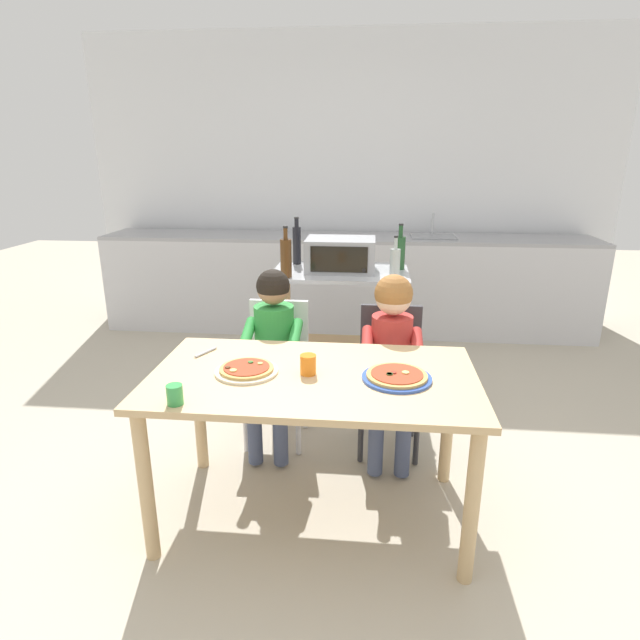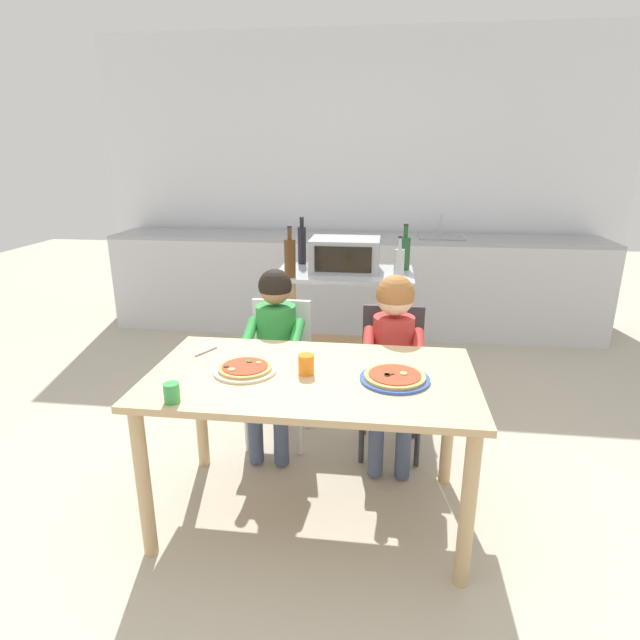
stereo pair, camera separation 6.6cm
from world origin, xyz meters
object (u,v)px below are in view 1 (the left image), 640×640
at_px(dining_chair_left, 277,361).
at_px(pizza_plate_cream, 247,370).
at_px(bottle_clear_vinegar, 286,257).
at_px(toaster_oven, 341,255).
at_px(child_in_green_shirt, 272,340).
at_px(bottle_squat_spirits, 400,252).
at_px(drinking_cup_green, 175,395).
at_px(kitchen_island_cart, 340,312).
at_px(dining_chair_right, 390,368).
at_px(serving_spoon, 206,352).
at_px(bottle_brown_beer, 297,244).
at_px(dining_table, 313,394).
at_px(bottle_dark_olive_oil, 395,262).
at_px(pizza_plate_blue_rimmed, 397,377).
at_px(child_in_red_shirt, 392,344).
at_px(drinking_cup_orange, 308,365).

distance_m(dining_chair_left, pizza_plate_cream, 0.76).
relative_size(bottle_clear_vinegar, dining_chair_left, 0.40).
bearing_deg(toaster_oven, child_in_green_shirt, -111.83).
distance_m(bottle_squat_spirits, drinking_cup_green, 2.04).
bearing_deg(kitchen_island_cart, dining_chair_right, -65.53).
bearing_deg(bottle_clear_vinegar, serving_spoon, -103.70).
distance_m(bottle_clear_vinegar, child_in_green_shirt, 0.67).
xyz_separation_m(bottle_brown_beer, dining_table, (0.29, -1.58, -0.39)).
height_order(bottle_dark_olive_oil, dining_table, bottle_dark_olive_oil).
distance_m(dining_chair_right, drinking_cup_green, 1.34).
height_order(bottle_dark_olive_oil, pizza_plate_blue_rimmed, bottle_dark_olive_oil).
relative_size(bottle_squat_spirits, dining_table, 0.22).
height_order(kitchen_island_cart, bottle_brown_beer, bottle_brown_beer).
relative_size(dining_chair_left, child_in_red_shirt, 0.80).
bearing_deg(dining_chair_left, drinking_cup_green, -100.96).
relative_size(bottle_brown_beer, child_in_red_shirt, 0.33).
relative_size(toaster_oven, drinking_cup_green, 5.82).
bearing_deg(bottle_brown_beer, pizza_plate_blue_rimmed, -67.84).
bearing_deg(drinking_cup_orange, drinking_cup_green, -144.83).
relative_size(bottle_dark_olive_oil, child_in_red_shirt, 0.26).
bearing_deg(pizza_plate_blue_rimmed, bottle_brown_beer, 112.16).
bearing_deg(dining_chair_right, child_in_red_shirt, -90.00).
bearing_deg(serving_spoon, bottle_brown_beer, 79.96).
height_order(toaster_oven, drinking_cup_green, toaster_oven).
bearing_deg(pizza_plate_cream, child_in_red_shirt, 40.79).
height_order(bottle_brown_beer, pizza_plate_cream, bottle_brown_beer).
height_order(kitchen_island_cart, pizza_plate_blue_rimmed, kitchen_island_cart).
xyz_separation_m(bottle_brown_beer, pizza_plate_blue_rimmed, (0.65, -1.59, -0.28)).
xyz_separation_m(kitchen_island_cart, pizza_plate_blue_rimmed, (0.33, -1.40, 0.15)).
bearing_deg(serving_spoon, dining_chair_right, 28.00).
height_order(dining_table, pizza_plate_blue_rimmed, pizza_plate_blue_rimmed).
bearing_deg(bottle_squat_spirits, kitchen_island_cart, -167.82).
relative_size(pizza_plate_cream, drinking_cup_green, 3.51).
xyz_separation_m(bottle_dark_olive_oil, bottle_brown_beer, (-0.68, 0.36, 0.04)).
bearing_deg(drinking_cup_orange, dining_chair_right, 60.38).
height_order(dining_chair_right, pizza_plate_cream, dining_chair_right).
distance_m(bottle_dark_olive_oil, dining_table, 1.33).
height_order(dining_table, drinking_cup_orange, drinking_cup_orange).
bearing_deg(dining_table, bottle_brown_beer, 100.50).
xyz_separation_m(bottle_dark_olive_oil, child_in_red_shirt, (-0.03, -0.67, -0.30)).
height_order(kitchen_island_cart, dining_table, kitchen_island_cart).
relative_size(bottle_squat_spirits, serving_spoon, 2.20).
bearing_deg(child_in_red_shirt, drinking_cup_green, -133.99).
xyz_separation_m(bottle_brown_beer, dining_chair_left, (0.00, -0.87, -0.54)).
bearing_deg(bottle_squat_spirits, dining_chair_left, -133.11).
height_order(toaster_oven, bottle_clear_vinegar, bottle_clear_vinegar).
bearing_deg(bottle_dark_olive_oil, kitchen_island_cart, 155.03).
relative_size(kitchen_island_cart, bottle_squat_spirits, 2.95).
height_order(bottle_dark_olive_oil, serving_spoon, bottle_dark_olive_oil).
bearing_deg(pizza_plate_blue_rimmed, child_in_green_shirt, 137.10).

